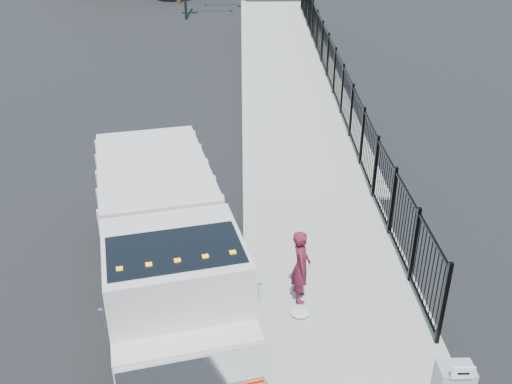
{
  "coord_description": "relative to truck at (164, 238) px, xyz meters",
  "views": [
    {
      "loc": [
        -0.13,
        -10.29,
        7.79
      ],
      "look_at": [
        0.17,
        2.0,
        1.34
      ],
      "focal_mm": 40.0,
      "sensor_mm": 36.0,
      "label": 1
    }
  ],
  "objects": [
    {
      "name": "arrow_sign",
      "position": [
        4.88,
        -3.87,
        0.01
      ],
      "size": [
        0.35,
        0.04,
        0.22
      ],
      "primitive_type": "cube",
      "color": "white",
      "rests_on": "utility_cabinet"
    },
    {
      "name": "iron_fence",
      "position": [
        5.33,
        12.25,
        -0.57
      ],
      "size": [
        0.1,
        28.0,
        1.8
      ],
      "primitive_type": "cube",
      "color": "black",
      "rests_on": "ground"
    },
    {
      "name": "worker",
      "position": [
        2.82,
        -0.33,
        -0.52
      ],
      "size": [
        0.42,
        0.62,
        1.65
      ],
      "primitive_type": "imported",
      "rotation": [
        0.0,
        0.0,
        1.52
      ],
      "color": "maroon",
      "rests_on": "sidewalk"
    },
    {
      "name": "curb",
      "position": [
        1.78,
        -1.75,
        -1.39
      ],
      "size": [
        0.3,
        12.0,
        0.16
      ],
      "primitive_type": "cube",
      "color": "#ADAAA3",
      "rests_on": "ground"
    },
    {
      "name": "sidewalk",
      "position": [
        3.71,
        -1.75,
        -1.41
      ],
      "size": [
        3.55,
        12.0,
        0.12
      ],
      "primitive_type": "cube",
      "color": "#9E998E",
      "rests_on": "ground"
    },
    {
      "name": "ground",
      "position": [
        1.78,
        0.25,
        -1.47
      ],
      "size": [
        120.0,
        120.0,
        0.0
      ],
      "primitive_type": "plane",
      "color": "black",
      "rests_on": "ground"
    },
    {
      "name": "truck",
      "position": [
        0.0,
        0.0,
        0.0
      ],
      "size": [
        4.12,
        7.99,
        2.62
      ],
      "rotation": [
        0.0,
        0.0,
        0.23
      ],
      "color": "black",
      "rests_on": "ground"
    },
    {
      "name": "ramp",
      "position": [
        3.91,
        16.25,
        -1.47
      ],
      "size": [
        3.95,
        24.06,
        3.19
      ],
      "primitive_type": "cube",
      "rotation": [
        0.06,
        0.0,
        0.0
      ],
      "color": "#9E998E",
      "rests_on": "ground"
    },
    {
      "name": "debris",
      "position": [
        2.79,
        -0.84,
        -1.3
      ],
      "size": [
        0.44,
        0.44,
        0.11
      ],
      "primitive_type": "ellipsoid",
      "color": "silver",
      "rests_on": "sidewalk"
    }
  ]
}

